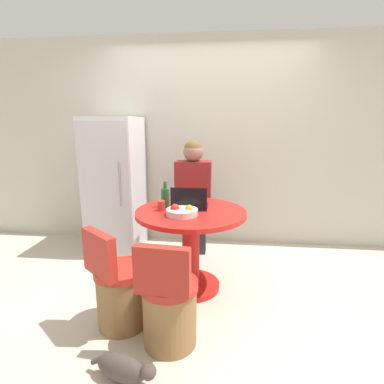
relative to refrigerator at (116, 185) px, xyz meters
The scene contains 12 objects.
ground_plane 1.69m from the refrigerator, 40.71° to the right, with size 12.00×12.00×0.00m, color beige.
wall_back 1.28m from the refrigerator, 19.43° to the left, with size 7.00×0.06×2.60m.
refrigerator is the anchor object (origin of this frame).
dining_table 1.36m from the refrigerator, 39.93° to the right, with size 1.02×1.02×0.78m.
chair_near_camera 1.96m from the refrigerator, 59.64° to the right, with size 0.40×0.42×0.81m.
chair_near_left_corner 1.64m from the refrigerator, 69.84° to the right, with size 0.47×0.47×0.81m.
person_seated 0.98m from the refrigerator, ahead, with size 0.40×0.37×1.38m.
laptop 1.28m from the refrigerator, 38.10° to the right, with size 0.33×0.26×0.22m.
fruit_bowl 1.39m from the refrigerator, 46.34° to the right, with size 0.27×0.27×0.10m.
coffee_cup 1.16m from the refrigerator, 49.56° to the right, with size 0.07×0.07×0.09m.
bottle 1.09m from the refrigerator, 45.09° to the right, with size 0.08×0.08×0.25m.
cat 2.23m from the refrigerator, 69.71° to the right, with size 0.45×0.21×0.18m.
Camera 1 is at (0.19, -2.50, 1.56)m, focal length 28.00 mm.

